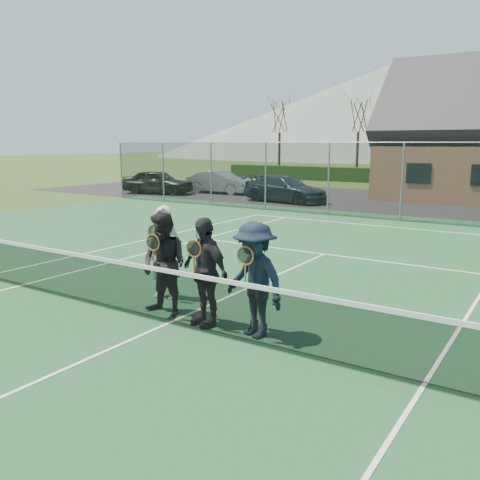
{
  "coord_description": "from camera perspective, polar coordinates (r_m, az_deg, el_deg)",
  "views": [
    {
      "loc": [
        5.39,
        -6.08,
        2.98
      ],
      "look_at": [
        0.46,
        1.5,
        1.25
      ],
      "focal_mm": 38.0,
      "sensor_mm": 36.0,
      "label": 1
    }
  ],
  "objects": [
    {
      "name": "player_a",
      "position": [
        9.83,
        -8.51,
        -1.37
      ],
      "size": [
        0.74,
        0.58,
        1.8
      ],
      "color": "beige",
      "rests_on": "court_surface"
    },
    {
      "name": "tennis_net",
      "position": [
        8.48,
        -8.19,
        -6.01
      ],
      "size": [
        11.68,
        0.08,
        1.1
      ],
      "color": "slate",
      "rests_on": "ground"
    },
    {
      "name": "player_b",
      "position": [
        8.87,
        -8.48,
        -2.71
      ],
      "size": [
        0.88,
        0.69,
        1.8
      ],
      "color": "black",
      "rests_on": "court_surface"
    },
    {
      "name": "hill_west",
      "position": [
        105.72,
        16.79,
        13.67
      ],
      "size": [
        110.0,
        110.0,
        18.0
      ],
      "primitive_type": "cone",
      "color": "#57685F",
      "rests_on": "ground"
    },
    {
      "name": "tarmac_carpark",
      "position": [
        27.87,
        13.22,
        4.43
      ],
      "size": [
        40.0,
        12.0,
        0.01
      ],
      "primitive_type": "cube",
      "color": "black",
      "rests_on": "ground"
    },
    {
      "name": "perimeter_fence",
      "position": [
        20.36,
        17.73,
        6.23
      ],
      "size": [
        30.07,
        0.07,
        3.02
      ],
      "color": "slate",
      "rests_on": "ground"
    },
    {
      "name": "tree_a",
      "position": [
        44.64,
        4.5,
        14.43
      ],
      "size": [
        3.2,
        3.2,
        7.77
      ],
      "color": "#331E12",
      "rests_on": "ground"
    },
    {
      "name": "car_b",
      "position": [
        30.52,
        -2.25,
        6.51
      ],
      "size": [
        4.16,
        1.61,
        1.35
      ],
      "primitive_type": "imported",
      "rotation": [
        0.0,
        0.0,
        1.61
      ],
      "color": "gray",
      "rests_on": "ground"
    },
    {
      "name": "player_c",
      "position": [
        8.31,
        -4.0,
        -3.55
      ],
      "size": [
        1.13,
        0.69,
        1.8
      ],
      "color": "black",
      "rests_on": "court_surface"
    },
    {
      "name": "car_a",
      "position": [
        30.61,
        -9.21,
        6.46
      ],
      "size": [
        4.47,
        2.65,
        1.43
      ],
      "primitive_type": "imported",
      "rotation": [
        0.0,
        0.0,
        1.82
      ],
      "color": "black",
      "rests_on": "ground"
    },
    {
      "name": "court_surface",
      "position": [
        8.65,
        -8.1,
        -9.37
      ],
      "size": [
        30.0,
        30.0,
        0.02
      ],
      "primitive_type": "cube",
      "color": "#1C4C2B",
      "rests_on": "ground"
    },
    {
      "name": "hedge_row",
      "position": [
        38.53,
        25.11,
        6.21
      ],
      "size": [
        40.0,
        1.2,
        1.1
      ],
      "primitive_type": "cube",
      "color": "black",
      "rests_on": "ground"
    },
    {
      "name": "ground",
      "position": [
        26.79,
        21.29,
        3.72
      ],
      "size": [
        220.0,
        220.0,
        0.0
      ],
      "primitive_type": "plane",
      "color": "#2C4518",
      "rests_on": "ground"
    },
    {
      "name": "player_d",
      "position": [
        7.8,
        1.66,
        -4.49
      ],
      "size": [
        1.31,
        0.98,
        1.8
      ],
      "color": "black",
      "rests_on": "court_surface"
    },
    {
      "name": "car_c",
      "position": [
        26.08,
        5.11,
        5.71
      ],
      "size": [
        4.78,
        2.43,
        1.33
      ],
      "primitive_type": "imported",
      "rotation": [
        0.0,
        0.0,
        1.44
      ],
      "color": "black",
      "rests_on": "ground"
    },
    {
      "name": "tree_b",
      "position": [
        41.74,
        13.24,
        14.43
      ],
      "size": [
        3.2,
        3.2,
        7.77
      ],
      "color": "#372114",
      "rests_on": "ground"
    },
    {
      "name": "court_markings",
      "position": [
        8.64,
        -8.1,
        -9.27
      ],
      "size": [
        11.03,
        23.83,
        0.01
      ],
      "color": "white",
      "rests_on": "court_surface"
    }
  ]
}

